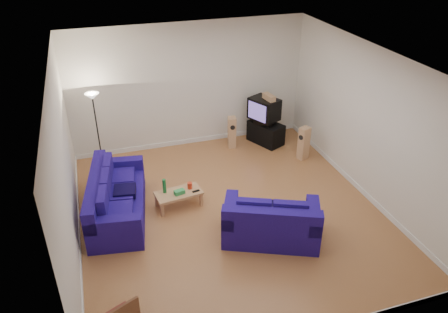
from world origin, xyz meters
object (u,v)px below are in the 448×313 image
object	(u,v)px
sofa_loveseat	(271,224)
coffee_table	(179,194)
tv_stand	(266,133)
television	(264,109)
sofa_three_seat	(115,201)

from	to	relation	value
sofa_loveseat	coffee_table	world-z (taller)	sofa_loveseat
coffee_table	tv_stand	xyz separation A→B (m)	(2.85, 2.14, -0.01)
sofa_loveseat	television	size ratio (longest dim) A/B	2.28
sofa_loveseat	tv_stand	distance (m)	3.96
sofa_loveseat	television	world-z (taller)	television
coffee_table	tv_stand	size ratio (longest dim) A/B	1.08
sofa_three_seat	coffee_table	size ratio (longest dim) A/B	2.48
tv_stand	television	size ratio (longest dim) A/B	1.04
sofa_loveseat	coffee_table	xyz separation A→B (m)	(-1.42, 1.56, -0.04)
tv_stand	television	distance (m)	0.68
television	coffee_table	bearing A→B (deg)	-78.26
sofa_three_seat	tv_stand	distance (m)	4.62
sofa_three_seat	coffee_table	bearing A→B (deg)	95.32
tv_stand	coffee_table	bearing A→B (deg)	-78.16
sofa_three_seat	coffee_table	world-z (taller)	sofa_three_seat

